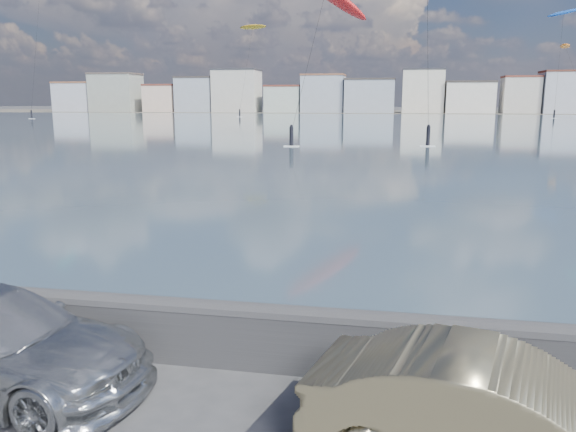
{
  "coord_description": "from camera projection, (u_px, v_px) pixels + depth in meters",
  "views": [
    {
      "loc": [
        2.76,
        -5.28,
        4.16
      ],
      "look_at": [
        1.0,
        4.0,
        2.2
      ],
      "focal_mm": 35.0,
      "sensor_mm": 36.0,
      "label": 1
    }
  ],
  "objects": [
    {
      "name": "car_champagne",
      "position": [
        498.0,
        419.0,
        6.18
      ],
      "size": [
        4.55,
        2.5,
        1.42
      ],
      "primitive_type": "imported",
      "rotation": [
        0.0,
        0.0,
        1.33
      ],
      "color": "tan",
      "rests_on": "ground"
    },
    {
      "name": "seawall",
      "position": [
        211.0,
        330.0,
        8.9
      ],
      "size": [
        400.0,
        0.36,
        1.08
      ],
      "color": "#28282B",
      "rests_on": "ground"
    },
    {
      "name": "kitesurfer_5",
      "position": [
        563.0,
        15.0,
        136.85
      ],
      "size": [
        8.01,
        17.18,
        26.31
      ],
      "color": "blue",
      "rests_on": "ground"
    },
    {
      "name": "kitesurfer_10",
      "position": [
        565.0,
        47.0,
        139.29
      ],
      "size": [
        5.94,
        19.1,
        17.81
      ],
      "color": "orange",
      "rests_on": "ground"
    },
    {
      "name": "far_shore_strip",
      "position": [
        388.0,
        112.0,
        198.82
      ],
      "size": [
        500.0,
        60.0,
        0.0
      ],
      "primitive_type": "cube",
      "color": "#4C473D",
      "rests_on": "ground"
    },
    {
      "name": "kitesurfer_6",
      "position": [
        253.0,
        28.0,
        143.68
      ],
      "size": [
        8.87,
        12.48,
        23.28
      ],
      "color": "#BF8C19",
      "rests_on": "ground"
    },
    {
      "name": "far_buildings",
      "position": [
        392.0,
        94.0,
        183.89
      ],
      "size": [
        240.79,
        13.26,
        14.6
      ],
      "color": "#B2B7C6",
      "rests_on": "ground"
    },
    {
      "name": "bay_water",
      "position": [
        379.0,
        125.0,
        94.45
      ],
      "size": [
        500.0,
        177.0,
        0.0
      ],
      "primitive_type": "cube",
      "color": "#3F5A66",
      "rests_on": "ground"
    }
  ]
}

